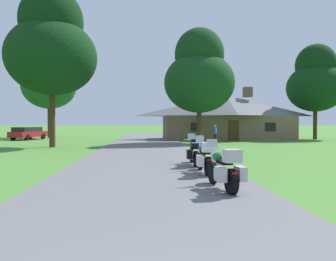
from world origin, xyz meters
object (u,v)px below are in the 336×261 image
object	(u,v)px
motorcycle_green_nearest_to_camera	(225,170)
tree_left_far	(49,80)
motorcycle_blue_second_in_row	(205,158)
motorcycle_green_farthest_in_row	(194,152)
bystander_blue_shirt_near_lodge	(215,133)
parked_red_suv_far_left	(28,133)
tree_right_of_lodge	(316,81)
tree_left_near	(52,47)
tree_by_lodge_front	(199,74)

from	to	relation	value
motorcycle_green_nearest_to_camera	tree_left_far	world-z (taller)	tree_left_far
motorcycle_blue_second_in_row	motorcycle_green_farthest_in_row	distance (m)	2.25
motorcycle_green_farthest_in_row	bystander_blue_shirt_near_lodge	distance (m)	16.41
motorcycle_blue_second_in_row	parked_red_suv_far_left	xyz separation A→B (m)	(-15.01, 25.55, 0.17)
motorcycle_green_nearest_to_camera	bystander_blue_shirt_near_lodge	world-z (taller)	bystander_blue_shirt_near_lodge
bystander_blue_shirt_near_lodge	tree_right_of_lodge	bearing A→B (deg)	146.91
bystander_blue_shirt_near_lodge	tree_left_far	size ratio (longest dim) A/B	0.14
tree_right_of_lodge	tree_left_near	distance (m)	28.41
motorcycle_green_nearest_to_camera	tree_by_lodge_front	size ratio (longest dim) A/B	0.20
motorcycle_green_nearest_to_camera	tree_left_near	world-z (taller)	tree_left_near
motorcycle_green_nearest_to_camera	tree_by_lodge_front	world-z (taller)	tree_by_lodge_front
tree_right_of_lodge	tree_left_far	size ratio (longest dim) A/B	0.92
tree_right_of_lodge	tree_left_far	bearing A→B (deg)	168.60
tree_by_lodge_front	tree_left_far	xyz separation A→B (m)	(-17.01, 12.85, 1.09)
tree_right_of_lodge	parked_red_suv_far_left	xyz separation A→B (m)	(-32.25, 1.11, -5.84)
tree_by_lodge_front	tree_right_of_lodge	distance (m)	15.84
tree_by_lodge_front	tree_right_of_lodge	bearing A→B (deg)	24.25
tree_by_lodge_front	tree_left_far	world-z (taller)	tree_left_far
tree_left_near	tree_right_of_lodge	bearing A→B (deg)	21.77
motorcycle_green_farthest_in_row	tree_by_lodge_front	distance (m)	16.90
motorcycle_green_farthest_in_row	tree_right_of_lodge	distance (m)	28.75
tree_by_lodge_front	tree_right_of_lodge	size ratio (longest dim) A/B	0.96
motorcycle_blue_second_in_row	parked_red_suv_far_left	bearing A→B (deg)	119.43
motorcycle_blue_second_in_row	tree_left_far	xyz separation A→B (m)	(-14.21, 30.78, 6.72)
tree_left_near	tree_left_far	distance (m)	17.62
bystander_blue_shirt_near_lodge	tree_left_far	world-z (taller)	tree_left_far
tree_by_lodge_front	tree_left_far	bearing A→B (deg)	142.94
tree_right_of_lodge	tree_left_near	bearing A→B (deg)	-158.23
motorcycle_green_nearest_to_camera	bystander_blue_shirt_near_lodge	size ratio (longest dim) A/B	1.24
motorcycle_green_nearest_to_camera	motorcycle_green_farthest_in_row	distance (m)	5.11
tree_right_of_lodge	parked_red_suv_far_left	bearing A→B (deg)	178.03
motorcycle_green_farthest_in_row	bystander_blue_shirt_near_lodge	bearing A→B (deg)	75.81
motorcycle_green_nearest_to_camera	motorcycle_blue_second_in_row	bearing A→B (deg)	82.98
tree_left_far	parked_red_suv_far_left	bearing A→B (deg)	-98.65
tree_left_near	parked_red_suv_far_left	bearing A→B (deg)	116.81
parked_red_suv_far_left	bystander_blue_shirt_near_lodge	bearing A→B (deg)	-5.19
tree_left_near	tree_left_far	world-z (taller)	tree_left_near
motorcycle_green_farthest_in_row	parked_red_suv_far_left	distance (m)	27.69
tree_left_far	motorcycle_blue_second_in_row	bearing A→B (deg)	-65.22
bystander_blue_shirt_near_lodge	tree_left_near	xyz separation A→B (m)	(-13.42, -4.17, 6.65)
motorcycle_green_nearest_to_camera	tree_right_of_lodge	size ratio (longest dim) A/B	0.19
tree_right_of_lodge	tree_by_lodge_front	bearing A→B (deg)	-155.75
motorcycle_green_farthest_in_row	tree_by_lodge_front	xyz separation A→B (m)	(2.83, 15.68, 5.63)
bystander_blue_shirt_near_lodge	tree_left_far	bearing A→B (deg)	-93.73
motorcycle_green_nearest_to_camera	parked_red_suv_far_left	bearing A→B (deg)	111.28
motorcycle_green_farthest_in_row	tree_right_of_lodge	size ratio (longest dim) A/B	0.19
motorcycle_blue_second_in_row	tree_right_of_lodge	bearing A→B (deg)	53.79
tree_by_lodge_front	tree_left_near	xyz separation A→B (m)	(-11.92, -4.02, 1.36)
motorcycle_green_nearest_to_camera	motorcycle_green_farthest_in_row	world-z (taller)	same
motorcycle_green_farthest_in_row	parked_red_suv_far_left	world-z (taller)	parked_red_suv_far_left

